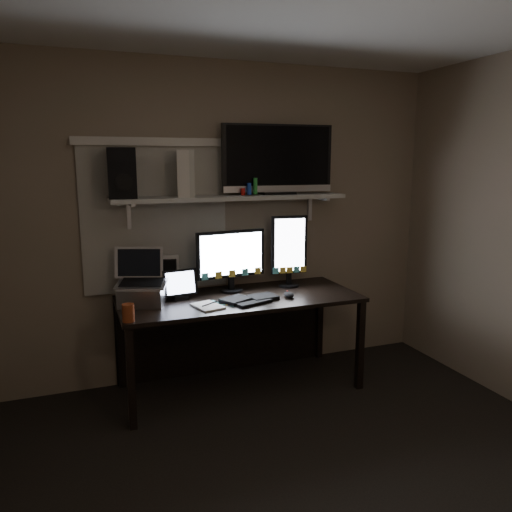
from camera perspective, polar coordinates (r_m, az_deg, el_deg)
name	(u,v)px	position (r m, az deg, el deg)	size (l,w,h in m)	color
floor	(328,502)	(2.91, 8.19, -26.02)	(3.60, 3.60, 0.00)	black
back_wall	(224,223)	(4.03, -3.63, 3.82)	(3.60, 3.60, 0.00)	#756954
window_blinds	(156,220)	(3.89, -11.38, 4.11)	(1.10, 0.02, 1.10)	beige
desk	(235,315)	(3.94, -2.44, -6.71)	(1.80, 0.75, 0.73)	black
wall_shelf	(231,197)	(3.84, -2.91, 6.70)	(1.80, 0.35, 0.03)	#ABABA6
monitor_landscape	(231,261)	(3.88, -2.88, -0.52)	(0.56, 0.06, 0.50)	black
monitor_portrait	(289,251)	(4.04, 3.81, 0.60)	(0.30, 0.06, 0.59)	black
keyboard	(249,299)	(3.69, -0.75, -4.88)	(0.42, 0.17, 0.03)	black
mouse	(289,295)	(3.77, 3.78, -4.43)	(0.07, 0.11, 0.04)	black
notepad	(208,306)	(3.54, -5.56, -5.72)	(0.16, 0.23, 0.01)	silver
tablet	(180,284)	(3.73, -8.67, -3.22)	(0.26, 0.11, 0.23)	black
file_sorter	(162,275)	(3.91, -10.72, -2.14)	(0.23, 0.10, 0.29)	black
laptop	(142,278)	(3.62, -12.93, -2.46)	(0.35, 0.28, 0.39)	#BCBBC0
cup	(128,313)	(3.30, -14.38, -6.30)	(0.08, 0.08, 0.11)	maroon
sticky_notes	(231,302)	(3.64, -2.93, -5.26)	(0.31, 0.23, 0.00)	yellow
tv	(278,160)	(3.97, 2.48, 10.93)	(0.89, 0.16, 0.54)	black
game_console	(184,174)	(3.76, -8.23, 9.31)	(0.09, 0.28, 0.34)	beige
speaker	(122,173)	(3.67, -15.09, 9.13)	(0.19, 0.23, 0.35)	black
bottles	(249,187)	(3.83, -0.78, 7.86)	(0.19, 0.04, 0.12)	#A50F0C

